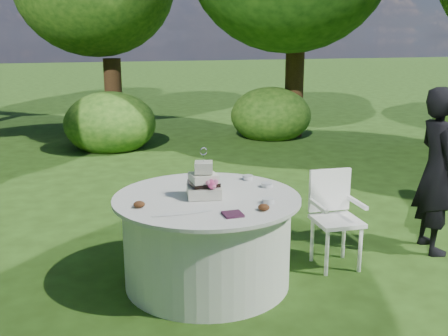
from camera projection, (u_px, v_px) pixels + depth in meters
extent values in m
plane|color=#213B10|center=(208.00, 281.00, 4.53)|extent=(80.00, 80.00, 0.00)
cube|color=#461E37|center=(233.00, 214.00, 3.88)|extent=(0.14, 0.14, 0.02)
ellipsoid|color=silver|center=(182.00, 213.00, 3.91)|extent=(0.48, 0.07, 0.01)
imported|color=black|center=(437.00, 171.00, 5.02)|extent=(0.51, 0.66, 1.61)
cylinder|color=white|center=(207.00, 241.00, 4.44)|extent=(1.40, 1.40, 0.74)
cylinder|color=white|center=(207.00, 198.00, 4.35)|extent=(1.56, 1.56, 0.03)
cube|color=silver|center=(204.00, 191.00, 4.32)|extent=(0.32, 0.32, 0.09)
cube|color=white|center=(204.00, 179.00, 4.30)|extent=(0.21, 0.21, 0.09)
cube|color=silver|center=(204.00, 167.00, 4.27)|extent=(0.18, 0.18, 0.09)
cube|color=black|center=(204.00, 183.00, 4.30)|extent=(0.23, 0.23, 0.03)
sphere|color=#EA458E|center=(212.00, 184.00, 4.20)|extent=(0.07, 0.07, 0.07)
cylinder|color=silver|center=(204.00, 158.00, 4.25)|extent=(0.01, 0.01, 0.05)
torus|color=white|center=(204.00, 151.00, 4.24)|extent=(0.07, 0.02, 0.07)
cube|color=silver|center=(337.00, 221.00, 4.72)|extent=(0.42, 0.42, 0.04)
cube|color=white|center=(330.00, 190.00, 4.83)|extent=(0.40, 0.06, 0.40)
cylinder|color=white|center=(327.00, 253.00, 4.59)|extent=(0.03, 0.03, 0.42)
cylinder|color=white|center=(360.00, 250.00, 4.67)|extent=(0.03, 0.03, 0.42)
cylinder|color=white|center=(312.00, 240.00, 4.89)|extent=(0.03, 0.03, 0.42)
cylinder|color=white|center=(344.00, 237.00, 4.97)|extent=(0.03, 0.03, 0.42)
cube|color=white|center=(318.00, 206.00, 4.64)|extent=(0.06, 0.36, 0.03)
cube|color=silver|center=(357.00, 203.00, 4.73)|extent=(0.06, 0.36, 0.03)
cylinder|color=white|center=(267.00, 185.00, 4.60)|extent=(0.10, 0.10, 0.04)
cylinder|color=white|center=(268.00, 201.00, 4.16)|extent=(0.10, 0.10, 0.04)
cylinder|color=white|center=(248.00, 178.00, 4.84)|extent=(0.10, 0.10, 0.04)
ellipsoid|color=#562D16|center=(139.00, 204.00, 4.06)|extent=(0.09, 0.09, 0.05)
ellipsoid|color=#562D16|center=(264.00, 207.00, 3.99)|extent=(0.09, 0.09, 0.05)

